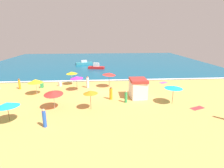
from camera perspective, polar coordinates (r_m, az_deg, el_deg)
ground_plane at (r=25.78m, az=-3.33°, el=-2.57°), size 60.00×60.00×0.00m
ocean_water at (r=53.07m, az=-3.84°, el=7.14°), size 60.00×44.00×0.10m
wave_breaker_foam at (r=31.79m, az=-3.52°, el=1.22°), size 57.00×0.70×0.01m
lifeguard_cabana at (r=23.47m, az=8.35°, el=-1.29°), size 2.11×2.59×2.53m
beach_umbrella_0 at (r=20.56m, az=-18.30°, el=-2.60°), size 2.10×2.14×2.27m
beach_umbrella_1 at (r=19.47m, az=-6.95°, el=-2.62°), size 1.78×1.77×2.23m
beach_umbrella_2 at (r=26.28m, az=-23.34°, el=0.89°), size 2.75×2.75×2.18m
beach_umbrella_3 at (r=26.37m, az=-11.32°, el=2.06°), size 2.63×2.62×2.23m
beach_umbrella_4 at (r=27.40m, az=-0.94°, el=3.26°), size 2.44×2.43×2.39m
beach_umbrella_5 at (r=19.23m, az=-30.65°, el=-5.68°), size 3.13×3.13×2.12m
beach_umbrella_6 at (r=22.15m, az=19.16°, el=-0.95°), size 2.53×2.53×2.25m
beach_umbrella_7 at (r=29.51m, az=-12.79°, el=3.52°), size 1.98×1.98×2.21m
beachgoer_0 at (r=22.71m, az=-0.35°, el=-3.11°), size 0.43×0.43×1.66m
beachgoer_1 at (r=21.78m, az=4.49°, el=-4.19°), size 0.48×0.48×1.52m
beachgoer_2 at (r=30.29m, az=-27.56°, el=-0.01°), size 0.38×0.38×1.66m
beachgoer_3 at (r=17.33m, az=-20.89°, el=-10.28°), size 0.40×0.40×1.77m
beachgoer_4 at (r=29.71m, az=-21.57°, el=-0.34°), size 0.45×0.45×0.97m
beachgoer_5 at (r=29.60m, az=-16.39°, el=0.03°), size 0.59×0.59×0.92m
beachgoer_7 at (r=27.74m, az=-7.82°, el=0.50°), size 0.52×0.52×1.85m
beach_towel_0 at (r=31.82m, az=16.15°, el=0.44°), size 1.61×1.36×0.01m
beach_towel_1 at (r=22.55m, az=25.67°, el=-6.98°), size 1.87×1.32×0.01m
small_boat_0 at (r=48.32m, az=-8.97°, el=6.65°), size 4.45×2.47×1.16m
small_boat_1 at (r=42.11m, az=-5.05°, el=5.49°), size 3.91×2.02×1.43m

